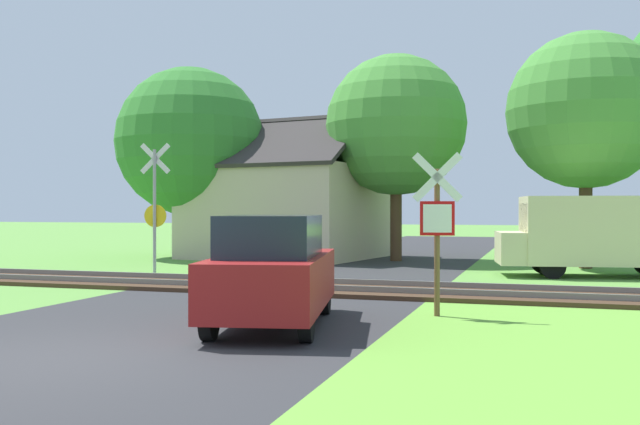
{
  "coord_description": "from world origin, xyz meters",
  "views": [
    {
      "loc": [
        5.72,
        -7.57,
        1.88
      ],
      "look_at": [
        0.5,
        9.07,
        1.8
      ],
      "focal_mm": 40.0,
      "sensor_mm": 36.0,
      "label": 1
    }
  ],
  "objects_px": {
    "stop_sign_near": "(437,223)",
    "tree_left": "(190,142)",
    "house": "(287,208)",
    "mail_truck": "(594,232)",
    "parked_car": "(273,271)",
    "tree_right": "(586,111)",
    "crossing_sign_far": "(155,204)",
    "tree_center": "(396,125)"
  },
  "relations": [
    {
      "from": "crossing_sign_far",
      "to": "parked_car",
      "type": "bearing_deg",
      "value": -59.49
    },
    {
      "from": "parked_car",
      "to": "crossing_sign_far",
      "type": "bearing_deg",
      "value": 119.96
    },
    {
      "from": "stop_sign_near",
      "to": "tree_center",
      "type": "height_order",
      "value": "tree_center"
    },
    {
      "from": "house",
      "to": "tree_left",
      "type": "distance_m",
      "value": 4.62
    },
    {
      "from": "crossing_sign_far",
      "to": "tree_center",
      "type": "relative_size",
      "value": 0.5
    },
    {
      "from": "tree_center",
      "to": "parked_car",
      "type": "xyz_separation_m",
      "value": [
        0.98,
        -14.91,
        -4.04
      ]
    },
    {
      "from": "crossing_sign_far",
      "to": "tree_center",
      "type": "xyz_separation_m",
      "value": [
        5.36,
        7.76,
        2.89
      ]
    },
    {
      "from": "mail_truck",
      "to": "stop_sign_near",
      "type": "bearing_deg",
      "value": 150.83
    },
    {
      "from": "parked_car",
      "to": "stop_sign_near",
      "type": "bearing_deg",
      "value": 26.68
    },
    {
      "from": "stop_sign_near",
      "to": "house",
      "type": "bearing_deg",
      "value": -71.97
    },
    {
      "from": "mail_truck",
      "to": "parked_car",
      "type": "distance_m",
      "value": 11.89
    },
    {
      "from": "tree_left",
      "to": "parked_car",
      "type": "xyz_separation_m",
      "value": [
        9.07,
        -14.44,
        -3.64
      ]
    },
    {
      "from": "tree_left",
      "to": "tree_right",
      "type": "distance_m",
      "value": 14.53
    },
    {
      "from": "tree_left",
      "to": "crossing_sign_far",
      "type": "bearing_deg",
      "value": -69.48
    },
    {
      "from": "crossing_sign_far",
      "to": "house",
      "type": "height_order",
      "value": "house"
    },
    {
      "from": "crossing_sign_far",
      "to": "tree_left",
      "type": "relative_size",
      "value": 0.51
    },
    {
      "from": "stop_sign_near",
      "to": "tree_center",
      "type": "distance_m",
      "value": 13.86
    },
    {
      "from": "tree_center",
      "to": "parked_car",
      "type": "relative_size",
      "value": 1.77
    },
    {
      "from": "tree_right",
      "to": "parked_car",
      "type": "xyz_separation_m",
      "value": [
        -5.42,
        -13.52,
        -4.12
      ]
    },
    {
      "from": "tree_center",
      "to": "parked_car",
      "type": "distance_m",
      "value": 15.48
    },
    {
      "from": "tree_right",
      "to": "mail_truck",
      "type": "height_order",
      "value": "tree_right"
    },
    {
      "from": "house",
      "to": "stop_sign_near",
      "type": "bearing_deg",
      "value": -50.88
    },
    {
      "from": "tree_center",
      "to": "mail_truck",
      "type": "xyz_separation_m",
      "value": [
        6.47,
        -4.36,
        -3.69
      ]
    },
    {
      "from": "house",
      "to": "tree_center",
      "type": "height_order",
      "value": "tree_center"
    },
    {
      "from": "tree_left",
      "to": "tree_right",
      "type": "bearing_deg",
      "value": -3.67
    },
    {
      "from": "tree_left",
      "to": "stop_sign_near",
      "type": "bearing_deg",
      "value": -47.75
    },
    {
      "from": "tree_center",
      "to": "tree_right",
      "type": "distance_m",
      "value": 6.55
    },
    {
      "from": "house",
      "to": "tree_right",
      "type": "relative_size",
      "value": 1.04
    },
    {
      "from": "stop_sign_near",
      "to": "tree_left",
      "type": "height_order",
      "value": "tree_left"
    },
    {
      "from": "crossing_sign_far",
      "to": "parked_car",
      "type": "xyz_separation_m",
      "value": [
        6.34,
        -7.15,
        -1.15
      ]
    },
    {
      "from": "tree_left",
      "to": "tree_center",
      "type": "distance_m",
      "value": 8.11
    },
    {
      "from": "house",
      "to": "tree_right",
      "type": "xyz_separation_m",
      "value": [
        10.84,
        -2.0,
        3.09
      ]
    },
    {
      "from": "crossing_sign_far",
      "to": "house",
      "type": "xyz_separation_m",
      "value": [
        0.92,
        8.37,
        -0.13
      ]
    },
    {
      "from": "tree_left",
      "to": "tree_center",
      "type": "xyz_separation_m",
      "value": [
        8.09,
        0.46,
        0.4
      ]
    },
    {
      "from": "tree_left",
      "to": "house",
      "type": "bearing_deg",
      "value": 16.32
    },
    {
      "from": "tree_left",
      "to": "parked_car",
      "type": "height_order",
      "value": "tree_left"
    },
    {
      "from": "tree_center",
      "to": "mail_truck",
      "type": "relative_size",
      "value": 1.46
    },
    {
      "from": "crossing_sign_far",
      "to": "tree_right",
      "type": "relative_size",
      "value": 0.5
    },
    {
      "from": "house",
      "to": "parked_car",
      "type": "height_order",
      "value": "house"
    },
    {
      "from": "tree_right",
      "to": "mail_truck",
      "type": "relative_size",
      "value": 1.46
    },
    {
      "from": "stop_sign_near",
      "to": "tree_left",
      "type": "bearing_deg",
      "value": -59.4
    },
    {
      "from": "crossing_sign_far",
      "to": "tree_right",
      "type": "height_order",
      "value": "tree_right"
    }
  ]
}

